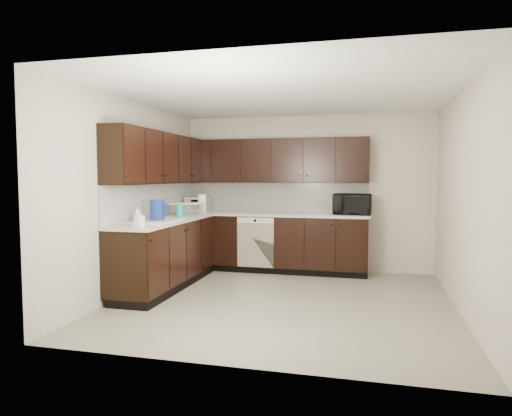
% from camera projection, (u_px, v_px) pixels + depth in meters
% --- Properties ---
extents(floor, '(4.00, 4.00, 0.00)m').
position_uv_depth(floor, '(283.00, 301.00, 5.57)').
color(floor, gray).
rests_on(floor, ground).
extents(ceiling, '(4.00, 4.00, 0.00)m').
position_uv_depth(ceiling, '(284.00, 94.00, 5.40)').
color(ceiling, white).
rests_on(ceiling, wall_back).
extents(wall_back, '(4.00, 0.02, 2.50)m').
position_uv_depth(wall_back, '(306.00, 193.00, 7.42)').
color(wall_back, '#B9AD9E').
rests_on(wall_back, floor).
extents(wall_left, '(0.02, 4.00, 2.50)m').
position_uv_depth(wall_left, '(133.00, 197.00, 5.97)').
color(wall_left, '#B9AD9E').
rests_on(wall_left, floor).
extents(wall_right, '(0.02, 4.00, 2.50)m').
position_uv_depth(wall_right, '(463.00, 201.00, 5.00)').
color(wall_right, '#B9AD9E').
rests_on(wall_right, floor).
extents(wall_front, '(4.00, 0.02, 2.50)m').
position_uv_depth(wall_front, '(236.00, 211.00, 3.55)').
color(wall_front, '#B9AD9E').
rests_on(wall_front, floor).
extents(lower_cabinets, '(3.00, 2.80, 0.90)m').
position_uv_depth(lower_cabinets, '(231.00, 250.00, 6.86)').
color(lower_cabinets, black).
rests_on(lower_cabinets, floor).
extents(countertop, '(3.03, 2.83, 0.04)m').
position_uv_depth(countertop, '(231.00, 217.00, 6.82)').
color(countertop, '#B5B09E').
rests_on(countertop, lower_cabinets).
extents(backsplash, '(3.00, 2.80, 0.48)m').
position_uv_depth(backsplash, '(222.00, 198.00, 7.06)').
color(backsplash, white).
rests_on(backsplash, countertop).
extents(upper_cabinets, '(3.00, 2.80, 0.70)m').
position_uv_depth(upper_cabinets, '(226.00, 160.00, 6.88)').
color(upper_cabinets, black).
rests_on(upper_cabinets, wall_back).
extents(dishwasher, '(0.58, 0.04, 0.78)m').
position_uv_depth(dishwasher, '(255.00, 239.00, 7.07)').
color(dishwasher, beige).
rests_on(dishwasher, lower_cabinets).
extents(sink, '(0.54, 0.82, 0.42)m').
position_uv_depth(sink, '(155.00, 226.00, 5.90)').
color(sink, beige).
rests_on(sink, countertop).
extents(microwave, '(0.58, 0.40, 0.31)m').
position_uv_depth(microwave, '(352.00, 204.00, 6.97)').
color(microwave, black).
rests_on(microwave, countertop).
extents(soap_bottle_a, '(0.11, 0.11, 0.20)m').
position_uv_depth(soap_bottle_a, '(139.00, 219.00, 5.21)').
color(soap_bottle_a, gray).
rests_on(soap_bottle_a, countertop).
extents(soap_bottle_b, '(0.09, 0.09, 0.22)m').
position_uv_depth(soap_bottle_b, '(137.00, 215.00, 5.65)').
color(soap_bottle_b, gray).
rests_on(soap_bottle_b, countertop).
extents(toaster_oven, '(0.44, 0.35, 0.25)m').
position_uv_depth(toaster_oven, '(198.00, 204.00, 7.55)').
color(toaster_oven, '#ACACAF').
rests_on(toaster_oven, countertop).
extents(storage_bin, '(0.46, 0.35, 0.17)m').
position_uv_depth(storage_bin, '(187.00, 209.00, 6.92)').
color(storage_bin, silver).
rests_on(storage_bin, countertop).
extents(blue_pitcher, '(0.20, 0.20, 0.29)m').
position_uv_depth(blue_pitcher, '(157.00, 211.00, 5.84)').
color(blue_pitcher, navy).
rests_on(blue_pitcher, countertop).
extents(teal_tumbler, '(0.11, 0.11, 0.20)m').
position_uv_depth(teal_tumbler, '(180.00, 212.00, 6.15)').
color(teal_tumbler, '#0D9184').
rests_on(teal_tumbler, countertop).
extents(paper_towel_roll, '(0.16, 0.16, 0.30)m').
position_uv_depth(paper_towel_roll, '(202.00, 204.00, 7.18)').
color(paper_towel_roll, white).
rests_on(paper_towel_roll, countertop).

